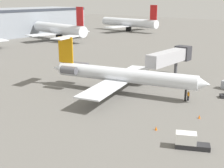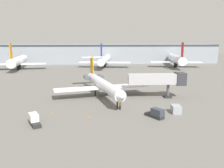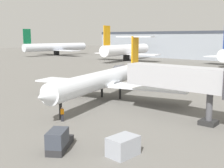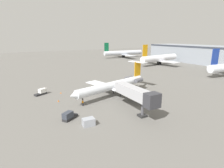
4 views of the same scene
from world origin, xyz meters
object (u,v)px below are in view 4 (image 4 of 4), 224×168
baggage_tug_trailing (69,116)px  cargo_container_uld (88,122)px  traffic_cone_near (58,101)px  parked_airliner_west_mid (159,58)px  ground_crew_marshaller (83,103)px  jet_bridge (138,94)px  regional_jet (115,85)px  traffic_cone_mid (61,93)px  baggage_tug_lead (42,92)px  parked_airliner_west_end (123,53)px

baggage_tug_trailing → cargo_container_uld: (4.87, 2.69, -0.03)m
traffic_cone_near → parked_airliner_west_mid: (-38.16, 76.62, 4.10)m
ground_crew_marshaller → baggage_tug_trailing: (6.35, -5.82, -0.02)m
parked_airliner_west_mid → jet_bridge: bearing=-47.9°
cargo_container_uld → traffic_cone_near: size_ratio=4.77×
regional_jet → cargo_container_uld: size_ratio=11.67×
baggage_tug_trailing → traffic_cone_near: (-12.91, 0.92, -0.56)m
jet_bridge → traffic_cone_near: bearing=-141.2°
baggage_tug_trailing → traffic_cone_mid: size_ratio=7.49×
parked_airliner_west_mid → traffic_cone_near: bearing=-63.5°
baggage_tug_lead → baggage_tug_trailing: size_ratio=1.02×
parked_airliner_west_end → jet_bridge: bearing=-32.2°
baggage_tug_lead → parked_airliner_west_end: 113.44m
regional_jet → parked_airliner_west_mid: 72.26m
baggage_tug_lead → traffic_cone_near: 10.00m
baggage_tug_trailing → jet_bridge: bearing=71.8°
baggage_tug_trailing → traffic_cone_mid: (-20.49, 3.72, -0.56)m
jet_bridge → parked_airliner_west_mid: bearing=132.1°
ground_crew_marshaller → baggage_tug_lead: 17.89m
jet_bridge → parked_airliner_west_end: (-104.64, 65.91, -0.62)m
parked_airliner_west_end → baggage_tug_trailing: bearing=-39.2°
parked_airliner_west_end → cargo_container_uld: bearing=-36.9°
ground_crew_marshaller → traffic_cone_near: ground_crew_marshaller is taller
traffic_cone_near → parked_airliner_west_end: bearing=137.2°
jet_bridge → ground_crew_marshaller: bearing=-140.2°
traffic_cone_mid → cargo_container_uld: bearing=-2.3°
baggage_tug_lead → parked_airliner_west_mid: size_ratio=0.13×
baggage_tug_lead → regional_jet: bearing=58.0°
jet_bridge → regional_jet: bearing=169.5°
ground_crew_marshaller → parked_airliner_west_end: bearing=141.0°
jet_bridge → baggage_tug_trailing: 16.65m
parked_airliner_west_mid → baggage_tug_trailing: bearing=-56.6°
baggage_tug_trailing → parked_airliner_west_end: (-99.58, 81.25, 3.40)m
cargo_container_uld → baggage_tug_lead: bearing=-170.5°
cargo_container_uld → regional_jet: bearing=133.8°
baggage_tug_trailing → cargo_container_uld: baggage_tug_trailing is taller
regional_jet → traffic_cone_mid: regional_jet is taller
regional_jet → traffic_cone_near: regional_jet is taller
ground_crew_marshaller → cargo_container_uld: 11.65m
baggage_tug_lead → cargo_container_uld: size_ratio=1.60×
ground_crew_marshaller → traffic_cone_mid: 14.30m
regional_jet → ground_crew_marshaller: bearing=-73.7°
baggage_tug_lead → parked_airliner_west_end: (-77.09, 83.16, 3.40)m
traffic_cone_mid → parked_airliner_west_mid: bearing=112.5°
cargo_container_uld → parked_airliner_west_mid: bearing=126.8°
regional_jet → baggage_tug_trailing: (9.95, -18.12, -2.58)m
jet_bridge → baggage_tug_lead: jet_bridge is taller
jet_bridge → traffic_cone_mid: bearing=-155.5°
cargo_container_uld → parked_airliner_west_mid: parked_airliner_west_mid is taller
parked_airliner_west_end → parked_airliner_west_mid: size_ratio=1.14×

